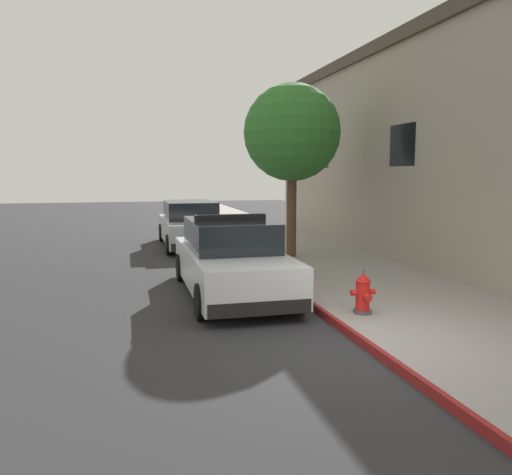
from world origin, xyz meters
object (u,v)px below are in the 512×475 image
object	(u,v)px
police_cruiser	(231,259)
parked_car_silver_ahead	(191,225)
fire_hydrant	(363,293)
street_tree	(292,133)

from	to	relation	value
police_cruiser	parked_car_silver_ahead	world-z (taller)	police_cruiser
parked_car_silver_ahead	police_cruiser	bearing A→B (deg)	-90.39
police_cruiser	parked_car_silver_ahead	distance (m)	7.36
parked_car_silver_ahead	fire_hydrant	size ratio (longest dim) A/B	6.37
street_tree	fire_hydrant	bearing A→B (deg)	-96.47
street_tree	parked_car_silver_ahead	bearing A→B (deg)	123.62
parked_car_silver_ahead	fire_hydrant	bearing A→B (deg)	-79.89
parked_car_silver_ahead	street_tree	size ratio (longest dim) A/B	0.99
police_cruiser	street_tree	distance (m)	5.30
police_cruiser	parked_car_silver_ahead	size ratio (longest dim) A/B	1.00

